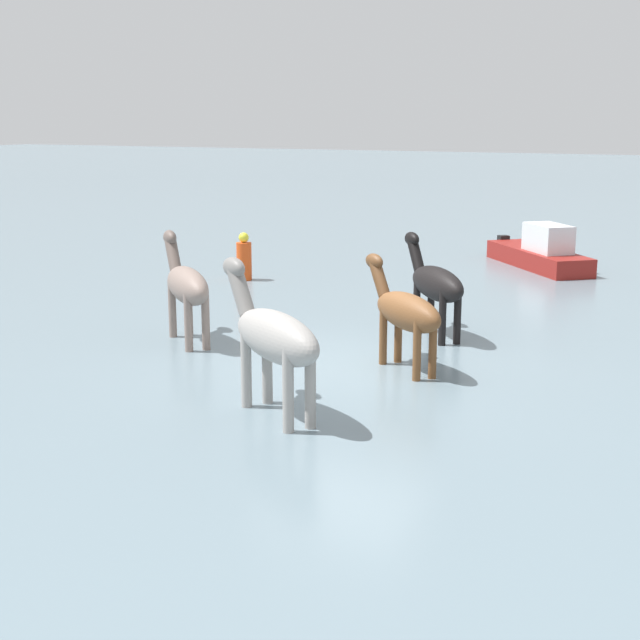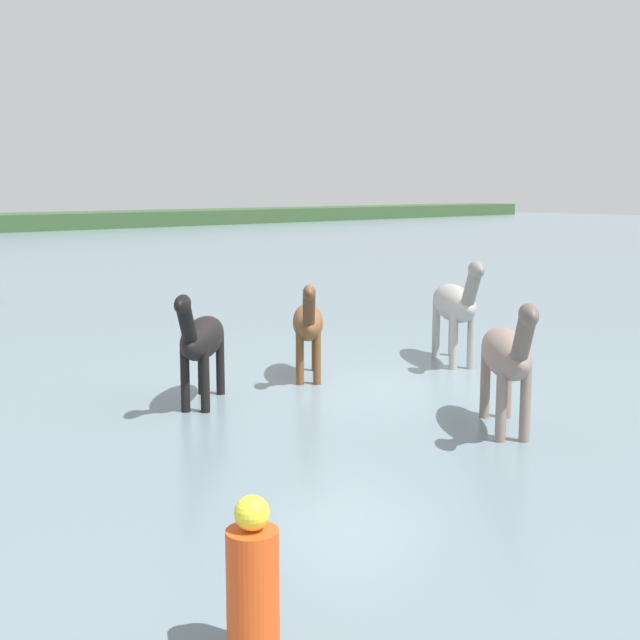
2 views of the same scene
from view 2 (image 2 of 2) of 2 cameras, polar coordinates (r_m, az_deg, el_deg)
The scene contains 6 objects.
ground_plane at distance 13.45m, azimuth 2.08°, elevation -4.57°, with size 160.02×160.02×0.00m, color slate.
horse_chestnut_trailing at distance 13.89m, azimuth -0.82°, elevation -0.22°, with size 1.64×1.89×1.69m.
horse_lead at distance 12.35m, azimuth -8.02°, elevation -1.31°, with size 1.87×1.80×1.75m.
horse_mid_herd at distance 11.14m, azimuth 12.52°, elevation -2.32°, with size 1.85×1.99×1.83m.
horse_pinto_flank at distance 15.27m, azimuth 9.12°, elevation 1.06°, with size 1.74×2.29×1.95m.
buoy_channel_marker at distance 5.95m, azimuth -4.56°, elevation -17.42°, with size 0.36×0.36×1.14m.
Camera 2 is at (-9.02, -9.47, 3.16)m, focal length 47.37 mm.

